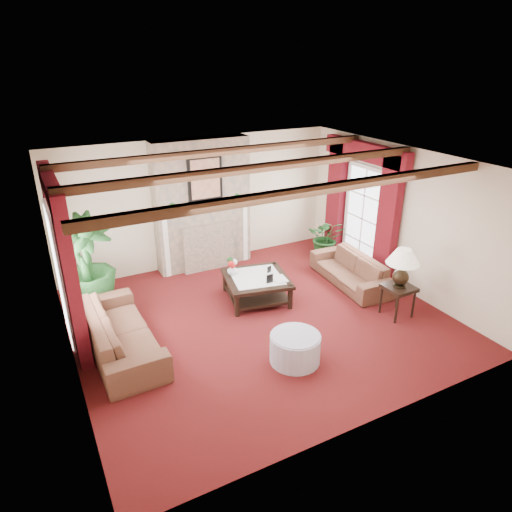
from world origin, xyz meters
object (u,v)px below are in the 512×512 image
sofa_left (119,325)px  ottoman (295,348)px  potted_palm (89,284)px  side_table (397,301)px  sofa_right (351,266)px  coffee_table (256,288)px

sofa_left → ottoman: size_ratio=3.05×
potted_palm → side_table: bearing=-30.1°
sofa_left → potted_palm: bearing=5.9°
side_table → ottoman: 2.29m
sofa_left → sofa_right: bearing=-88.7°
sofa_left → potted_palm: (-0.19, 1.54, 0.04)m
sofa_right → potted_palm: 4.91m
sofa_left → coffee_table: size_ratio=2.04×
potted_palm → sofa_right: bearing=-15.9°
sofa_left → ottoman: (2.21, -1.47, -0.23)m
potted_palm → side_table: 5.40m
sofa_left → side_table: 4.63m
potted_palm → side_table: size_ratio=3.08×
coffee_table → side_table: size_ratio=1.98×
coffee_table → ottoman: (-0.37, -1.93, -0.01)m
sofa_left → sofa_right: size_ratio=1.17×
coffee_table → side_table: bearing=-28.8°
side_table → sofa_left: bearing=165.4°
sofa_left → sofa_right: (4.53, 0.19, -0.07)m
potted_palm → ottoman: (2.40, -3.01, -0.27)m
sofa_right → side_table: sofa_right is taller
coffee_table → side_table: (1.90, -1.63, 0.05)m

